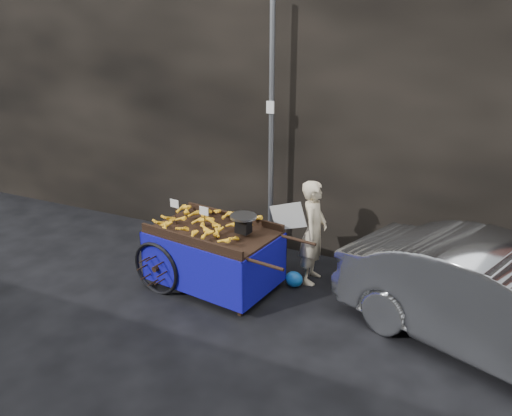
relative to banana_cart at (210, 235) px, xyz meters
The scene contains 7 objects.
ground 0.79m from the banana_cart, 17.15° to the left, with size 80.00×80.00×0.00m, color black.
building_wall 3.16m from the banana_cart, 80.50° to the left, with size 13.50×2.00×5.00m.
street_pole 1.82m from the banana_cart, 75.29° to the left, with size 0.12×0.10×4.00m.
banana_cart is the anchor object (origin of this frame).
vendor 1.46m from the banana_cart, 31.32° to the left, with size 0.81×0.59×1.53m.
plastic_bag 1.36m from the banana_cart, 23.32° to the left, with size 0.26×0.21×0.23m, color blue.
parked_car 3.77m from the banana_cart, ahead, with size 1.34×3.84×1.26m, color #AFB2B6.
Camera 1 is at (3.24, -5.50, 3.61)m, focal length 35.00 mm.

